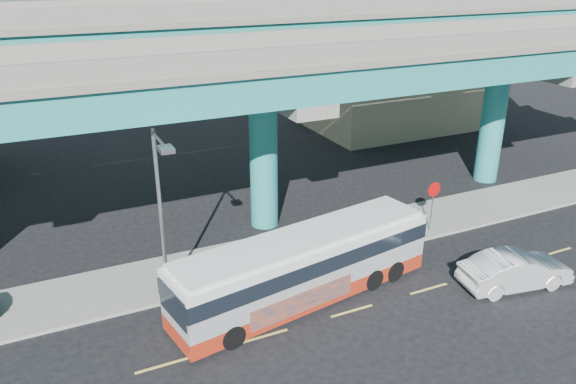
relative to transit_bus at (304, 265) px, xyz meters
name	(u,v)px	position (x,y,z in m)	size (l,w,h in m)	color
ground	(348,307)	(1.40, -1.40, -1.69)	(120.00, 120.00, 0.00)	black
sidewalk	(292,250)	(1.40, 4.10, -1.61)	(70.00, 4.00, 0.15)	gray
lane_markings	(352,311)	(1.40, -1.70, -1.68)	(58.00, 0.12, 0.01)	#D8C64C
viaduct	(261,57)	(1.40, 7.71, 7.45)	(52.00, 12.40, 11.70)	teal
building_beige	(392,85)	(19.40, 21.58, 1.82)	(14.00, 10.23, 7.00)	tan
transit_bus	(304,265)	(0.00, 0.00, 0.00)	(12.23, 4.54, 3.07)	#9F2613
sedan	(515,270)	(8.94, -3.13, -0.86)	(5.23, 2.53, 1.65)	#B7B8BC
street_lamp	(162,196)	(-5.29, 2.05, 3.34)	(0.50, 2.45, 7.48)	gray
stop_sign	(433,195)	(8.98, 2.78, 0.49)	(0.84, 0.09, 2.79)	gray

